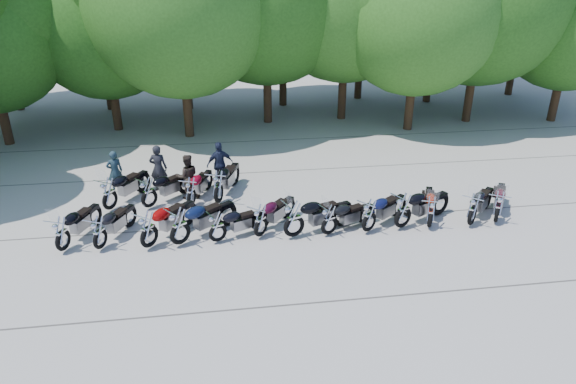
{
  "coord_description": "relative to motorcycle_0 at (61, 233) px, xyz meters",
  "views": [
    {
      "loc": [
        -2.12,
        -13.59,
        8.06
      ],
      "look_at": [
        0.0,
        1.5,
        1.1
      ],
      "focal_mm": 32.0,
      "sensor_mm": 36.0,
      "label": 1
    }
  ],
  "objects": [
    {
      "name": "motorcycle_8",
      "position": [
        9.39,
        -0.14,
        0.01
      ],
      "size": [
        2.26,
        1.94,
        1.3
      ],
      "primitive_type": null,
      "rotation": [
        0.0,
        0.0,
        2.22
      ],
      "color": "#0B1034",
      "rests_on": "ground"
    },
    {
      "name": "tree_3",
      "position": [
        3.35,
        10.69,
        5.68
      ],
      "size": [
        8.7,
        8.7,
        10.67
      ],
      "color": "#3A2614",
      "rests_on": "ground"
    },
    {
      "name": "motorcycle_4",
      "position": [
        4.59,
        -0.12,
        -0.05
      ],
      "size": [
        2.15,
        1.43,
        1.17
      ],
      "primitive_type": null,
      "rotation": [
        0.0,
        0.0,
        1.99
      ],
      "color": "black",
      "rests_on": "ground"
    },
    {
      "name": "tree_12",
      "position": [
        8.73,
        15.92,
        5.08
      ],
      "size": [
        7.88,
        7.88,
        9.67
      ],
      "color": "#3A2614",
      "rests_on": "ground"
    },
    {
      "name": "motorcycle_0",
      "position": [
        0.0,
        0.0,
        0.0
      ],
      "size": [
        1.48,
        2.37,
        1.28
      ],
      "primitive_type": null,
      "rotation": [
        0.0,
        0.0,
        2.77
      ],
      "color": "black",
      "rests_on": "ground"
    },
    {
      "name": "motorcycle_2",
      "position": [
        2.54,
        -0.18,
        0.05
      ],
      "size": [
        2.11,
        2.4,
        1.39
      ],
      "primitive_type": null,
      "rotation": [
        0.0,
        0.0,
        2.48
      ],
      "color": "#840504",
      "rests_on": "ground"
    },
    {
      "name": "motorcycle_6",
      "position": [
        6.96,
        -0.17,
        0.07
      ],
      "size": [
        2.63,
        1.59,
        1.42
      ],
      "primitive_type": null,
      "rotation": [
        0.0,
        0.0,
        1.92
      ],
      "color": "black",
      "rests_on": "ground"
    },
    {
      "name": "motorcycle_3",
      "position": [
        3.46,
        -0.14,
        0.07
      ],
      "size": [
        2.45,
        2.14,
        1.42
      ],
      "primitive_type": null,
      "rotation": [
        0.0,
        0.0,
        2.23
      ],
      "color": "black",
      "rests_on": "ground"
    },
    {
      "name": "motorcycle_11",
      "position": [
        12.86,
        -0.18,
        -0.0
      ],
      "size": [
        2.07,
        2.12,
        1.28
      ],
      "primitive_type": null,
      "rotation": [
        0.0,
        0.0,
        2.38
      ],
      "color": "black",
      "rests_on": "ground"
    },
    {
      "name": "tree_8",
      "position": [
        22.76,
        10.66,
        4.83
      ],
      "size": [
        7.53,
        7.53,
        9.25
      ],
      "color": "#3A2614",
      "rests_on": "ground"
    },
    {
      "name": "tree_14",
      "position": [
        17.61,
        15.55,
        5.19
      ],
      "size": [
        8.02,
        8.02,
        9.84
      ],
      "color": "#3A2614",
      "rests_on": "ground"
    },
    {
      "name": "motorcycle_5",
      "position": [
        5.93,
        0.03,
        -0.01
      ],
      "size": [
        1.96,
        2.15,
        1.26
      ],
      "primitive_type": null,
      "rotation": [
        0.0,
        0.0,
        2.44
      ],
      "color": "black",
      "rests_on": "ground"
    },
    {
      "name": "tree_10",
      "position": [
        -1.37,
        16.42,
        5.01
      ],
      "size": [
        7.78,
        7.78,
        9.55
      ],
      "color": "#3A2614",
      "rests_on": "ground"
    },
    {
      "name": "motorcycle_15",
      "position": [
        3.71,
        2.56,
        -0.02
      ],
      "size": [
        1.41,
        2.3,
        1.25
      ],
      "primitive_type": null,
      "rotation": [
        0.0,
        0.0,
        2.78
      ],
      "color": "maroon",
      "rests_on": "ground"
    },
    {
      "name": "motorcycle_12",
      "position": [
        13.76,
        -0.1,
        -0.0
      ],
      "size": [
        1.78,
        2.28,
        1.28
      ],
      "primitive_type": null,
      "rotation": [
        0.0,
        0.0,
        2.58
      ],
      "color": "#3D0811",
      "rests_on": "ground"
    },
    {
      "name": "motorcycle_7",
      "position": [
        8.08,
        -0.16,
        -0.04
      ],
      "size": [
        2.19,
        1.47,
        1.2
      ],
      "primitive_type": null,
      "rotation": [
        0.0,
        0.0,
        2.0
      ],
      "color": "black",
      "rests_on": "ground"
    },
    {
      "name": "motorcycle_10",
      "position": [
        11.43,
        -0.13,
        -0.02
      ],
      "size": [
        1.39,
        2.3,
        1.24
      ],
      "primitive_type": null,
      "rotation": [
        0.0,
        0.0,
        2.79
      ],
      "color": "maroon",
      "rests_on": "ground"
    },
    {
      "name": "rider_1",
      "position": [
        3.58,
        3.34,
        0.2
      ],
      "size": [
        0.9,
        0.74,
        1.69
      ],
      "primitive_type": "imported",
      "rotation": [
        0.0,
        0.0,
        3.28
      ],
      "color": "#2B231D",
      "rests_on": "ground"
    },
    {
      "name": "motorcycle_14",
      "position": [
        2.25,
        2.62,
        0.01
      ],
      "size": [
        2.17,
        2.11,
        1.31
      ],
      "primitive_type": null,
      "rotation": [
        0.0,
        0.0,
        2.33
      ],
      "color": "black",
      "rests_on": "ground"
    },
    {
      "name": "rider_0",
      "position": [
        0.87,
        4.31,
        0.17
      ],
      "size": [
        0.69,
        0.57,
        1.62
      ],
      "primitive_type": "imported",
      "rotation": [
        0.0,
        0.0,
        3.51
      ],
      "color": "#1B3039",
      "rests_on": "ground"
    },
    {
      "name": "tree_6",
      "position": [
        14.48,
        10.27,
        5.17
      ],
      "size": [
        8.0,
        8.0,
        9.82
      ],
      "color": "#3A2614",
      "rests_on": "ground"
    },
    {
      "name": "motorcycle_13",
      "position": [
        0.92,
        2.64,
        0.05
      ],
      "size": [
        1.92,
        2.45,
        1.37
      ],
      "primitive_type": null,
      "rotation": [
        0.0,
        0.0,
        2.58
      ],
      "color": "black",
      "rests_on": "ground"
    },
    {
      "name": "rider_2",
      "position": [
        4.77,
        4.32,
        0.24
      ],
      "size": [
        1.11,
        0.69,
        1.77
      ],
      "primitive_type": "imported",
      "rotation": [
        0.0,
        0.0,
        3.41
      ],
      "color": "#1A2138",
      "rests_on": "ground"
    },
    {
      "name": "tree_11",
      "position": [
        3.16,
        15.88,
        4.85
      ],
      "size": [
        7.56,
        7.56,
        9.28
      ],
      "color": "#3A2614",
      "rests_on": "ground"
    },
    {
      "name": "ground",
      "position": [
        6.93,
        -0.55,
        -0.64
      ],
      "size": [
        90.0,
        90.0,
        0.0
      ],
      "primitive_type": "plane",
      "color": "gray",
      "rests_on": "ground"
    },
    {
      "name": "motorcycle_1",
      "position": [
        1.08,
        -0.05,
        -0.02
      ],
      "size": [
        1.52,
        2.26,
        1.24
      ],
      "primitive_type": null,
      "rotation": [
        0.0,
        0.0,
        2.71
      ],
      "color": "black",
      "rests_on": "ground"
    },
    {
      "name": "motorcycle_9",
      "position": [
        10.54,
        -0.06,
        0.06
      ],
      "size": [
        2.56,
        1.81,
        1.41
      ],
      "primitive_type": null,
      "rotation": [
        0.0,
        0.0,
        2.04
      ],
      "color": "black",
      "rests_on": "ground"
    },
    {
      "name": "tree_2",
      "position": [
        -0.33,
        12.29,
        4.67
      ],
      "size": [
        7.31,
        7.31,
        8.97
      ],
      "color": "#3A2614",
      "rests_on": "ground"
    },
    {
      "name": "rider_3",
      "position": [
        2.48,
        4.19,
        0.26
      ],
      "size": [
        0.72,
        0.54,
        1.8
      ],
      "primitive_type": "imported",
      "rotation": [
        0.0,
        0.0,
        2.97
      ],
      "color": "black",
      "rests_on": "ground"
    },
    {
      "name": "motorcycle_16",
      "position": [
        4.67,
        2.64,
        0.07
      ],
      "size": [
        1.61,
        2.64,
        1.43
      ],
      "primitive_type": null,
      "rotation": [
        0.0,
        0.0,
        2.78
      ],
      "color": "black",
      "rests_on": "ground"
    }
  ]
}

